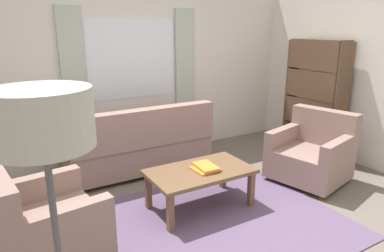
{
  "coord_description": "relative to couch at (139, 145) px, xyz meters",
  "views": [
    {
      "loc": [
        -1.8,
        -2.51,
        1.9
      ],
      "look_at": [
        0.09,
        0.7,
        0.83
      ],
      "focal_mm": 32.44,
      "sensor_mm": 36.0,
      "label": 1
    }
  ],
  "objects": [
    {
      "name": "armchair_left",
      "position": [
        -1.41,
        -1.39,
        -0.01
      ],
      "size": [
        0.92,
        0.93,
        0.88
      ],
      "rotation": [
        0.0,
        0.0,
        1.69
      ],
      "color": "gray",
      "rests_on": "ground_plane"
    },
    {
      "name": "armchair_right",
      "position": [
        1.79,
        -1.36,
        -0.01
      ],
      "size": [
        1.0,
        1.01,
        0.88
      ],
      "rotation": [
        0.0,
        0.0,
        -1.33
      ],
      "color": "gray",
      "rests_on": "ground_plane"
    },
    {
      "name": "area_rug",
      "position": [
        0.19,
        -1.62,
        -0.36
      ],
      "size": [
        2.38,
        2.03,
        0.01
      ],
      "primitive_type": "cube",
      "color": "#604C6B",
      "rests_on": "ground_plane"
    },
    {
      "name": "standing_lamp",
      "position": [
        -1.44,
        -2.7,
        1.08
      ],
      "size": [
        0.4,
        0.4,
        1.68
      ],
      "color": "#4C4C51",
      "rests_on": "ground_plane"
    },
    {
      "name": "wall_back",
      "position": [
        0.19,
        0.64,
        0.93
      ],
      "size": [
        5.32,
        0.12,
        2.6
      ],
      "primitive_type": "cube",
      "color": "silver",
      "rests_on": "ground_plane"
    },
    {
      "name": "window_with_curtains",
      "position": [
        0.19,
        0.56,
        1.08
      ],
      "size": [
        1.98,
        0.07,
        1.4
      ],
      "color": "white"
    },
    {
      "name": "bookshelf",
      "position": [
        2.54,
        -0.67,
        0.4
      ],
      "size": [
        0.3,
        0.94,
        1.72
      ],
      "rotation": [
        0.0,
        0.0,
        1.57
      ],
      "color": "brown",
      "rests_on": "ground_plane"
    },
    {
      "name": "ground_plane",
      "position": [
        0.19,
        -1.62,
        -0.37
      ],
      "size": [
        6.24,
        6.24,
        0.0
      ],
      "primitive_type": "plane",
      "color": "#6B6056"
    },
    {
      "name": "couch",
      "position": [
        0.0,
        0.0,
        0.0
      ],
      "size": [
        1.9,
        0.82,
        0.92
      ],
      "rotation": [
        0.0,
        0.0,
        3.14
      ],
      "color": "gray",
      "rests_on": "ground_plane"
    },
    {
      "name": "book_stack_on_table",
      "position": [
        0.25,
        -1.27,
        0.09
      ],
      "size": [
        0.27,
        0.3,
        0.05
      ],
      "color": "orange",
      "rests_on": "coffee_table"
    },
    {
      "name": "coffee_table",
      "position": [
        0.19,
        -1.25,
        0.01
      ],
      "size": [
        1.1,
        0.64,
        0.44
      ],
      "color": "brown",
      "rests_on": "ground_plane"
    }
  ]
}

